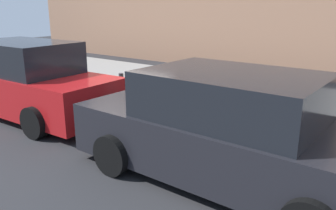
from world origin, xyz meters
name	(u,v)px	position (x,y,z in m)	size (l,w,h in m)	color
ground_plane	(109,107)	(0.00, 0.00, 0.00)	(40.00, 40.00, 0.00)	#28282B
sidewalk_curb	(168,87)	(0.00, -2.50, 0.07)	(18.00, 5.00, 0.14)	gray
suitcase_maroon_0	(283,113)	(-4.27, -0.53, 0.52)	(0.41, 0.21, 0.81)	maroon
suitcase_teal_1	(257,112)	(-3.80, -0.42, 0.47)	(0.45, 0.19, 0.86)	#0F606B
suitcase_red_2	(235,108)	(-3.28, -0.52, 0.44)	(0.51, 0.22, 0.88)	red
suitcase_silver_3	(211,106)	(-2.74, -0.44, 0.41)	(0.50, 0.20, 0.59)	#9EA0A8
suitcase_black_4	(193,99)	(-2.23, -0.52, 0.46)	(0.44, 0.25, 0.70)	black
suitcase_olive_5	(175,96)	(-1.78, -0.44, 0.49)	(0.39, 0.28, 1.02)	#59601E
suitcase_navy_6	(160,93)	(-1.36, -0.42, 0.49)	(0.40, 0.22, 1.00)	navy
fire_hydrant	(140,85)	(-0.65, -0.48, 0.57)	(0.39, 0.21, 0.83)	#D89E0C
bollard_post	(122,87)	(-0.16, -0.33, 0.49)	(0.12, 0.12, 0.70)	#333338
parked_car_charcoal_0	(230,131)	(-4.23, 1.57, 0.76)	(4.70, 2.16, 1.61)	black
parked_car_red_1	(26,81)	(1.05, 1.57, 0.80)	(4.87, 2.10, 1.72)	#AD1619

